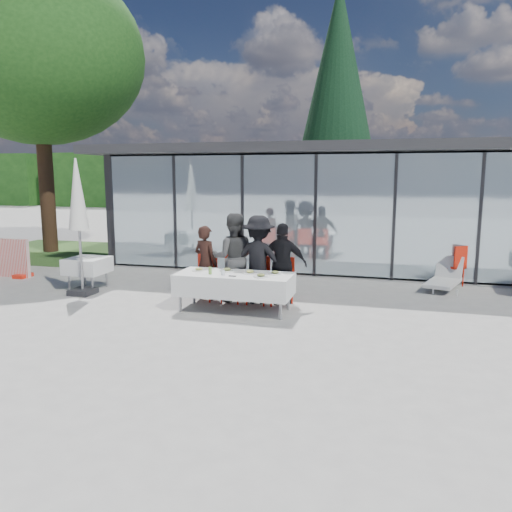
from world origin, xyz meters
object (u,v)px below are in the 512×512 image
Objects in this scene: diner_chair_a at (206,274)px; plate_b at (227,270)px; diner_a at (206,263)px; diner_d at (283,264)px; plate_d at (275,273)px; folded_eyeglasses at (232,276)px; conifer_tree at (337,93)px; plate_c at (250,272)px; diner_b at (233,258)px; spare_table_left at (87,266)px; dining_table at (234,284)px; diner_c at (259,260)px; juice_bottle at (210,271)px; spare_chair_b at (458,263)px; lounger at (445,278)px; deciduous_tree at (38,56)px; plate_extra at (261,276)px; plate_a at (199,270)px; diner_chair_d at (283,279)px; market_umbrella at (78,204)px; diner_chair_c at (259,277)px; diner_chair_b at (233,276)px.

diner_chair_a is 0.91m from plate_b.
diner_d reaches higher than diner_a.
plate_d reaches higher than folded_eyeglasses.
plate_c is at bearing -90.89° from conifer_tree.
diner_chair_a is 0.52× the size of diner_b.
folded_eyeglasses reaches higher than spare_table_left.
diner_chair_a is (-0.88, 0.75, -0.00)m from dining_table.
plate_b is (-0.50, -0.57, -0.14)m from diner_c.
conifer_tree is (0.20, 11.85, 5.07)m from diner_c.
spare_chair_b reaches higher than juice_bottle.
spare_chair_b is at bearing 55.21° from lounger.
folded_eyeglasses is at bearing -59.56° from plate_b.
spare_table_left is 0.59× the size of lounger.
deciduous_tree is (-8.08, 5.78, 5.66)m from juice_bottle.
juice_bottle is (-0.72, -0.27, 0.05)m from plate_c.
dining_table is at bearing -92.21° from conifer_tree.
plate_c is at bearing 91.68° from diner_c.
plate_extra reaches higher than lounger.
diner_b is 13.29× the size of juice_bottle.
deciduous_tree reaches higher than diner_c.
plate_extra is at bearing 9.59° from folded_eyeglasses.
plate_a is (-1.05, -0.68, -0.14)m from diner_c.
deciduous_tree is (-7.63, 4.85, 5.69)m from diner_a.
diner_c reaches higher than diner_chair_d.
diner_chair_a is 3.42× the size of plate_d.
diner_b is 12.91m from conifer_tree.
deciduous_tree is (-7.75, 5.53, 5.71)m from plate_a.
juice_bottle is (-0.43, -0.18, 0.28)m from dining_table.
diner_chair_d is 1.72m from plate_a.
plate_c is (1.06, 0.02, 0.00)m from plate_a.
diner_chair_d is at bearing -27.51° from deciduous_tree.
plate_d is 5.07m from spare_chair_b.
market_umbrella is at bearing -47.15° from deciduous_tree.
diner_d is (0.52, -0.00, 0.30)m from diner_chair_c.
diner_a is 0.94× the size of diner_d.
dining_table reaches higher than lounger.
plate_c is at bearing -11.02° from spare_table_left.
plate_a is (-0.50, -0.68, -0.16)m from diner_b.
lounger is at bearing -146.11° from diner_d.
folded_eyeglasses is 0.01× the size of deciduous_tree.
plate_extra reaches higher than dining_table.
diner_chair_a reaches higher than folded_eyeglasses.
plate_extra is at bearing -32.50° from diner_chair_a.
spare_table_left is 0.29× the size of market_umbrella.
diner_c is 1.09× the size of diner_d.
diner_a is 5.57× the size of plate_d.
folded_eyeglasses is at bearing -126.27° from diner_chair_d.
juice_bottle is at bearing -143.09° from diner_chair_d.
plate_a and plate_b have the same top height.
lounger is (4.43, 2.41, -0.28)m from diner_chair_b.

